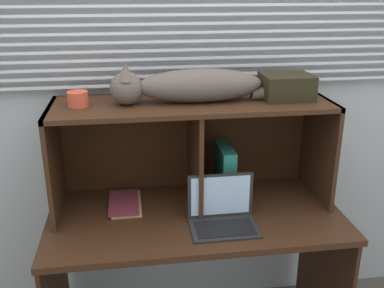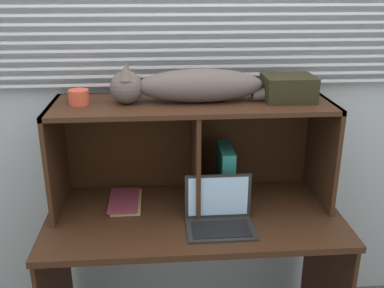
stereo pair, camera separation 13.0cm
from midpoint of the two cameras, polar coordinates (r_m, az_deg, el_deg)
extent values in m
cube|color=#A9B0B9|center=(2.29, 1.12, 6.39)|extent=(4.40, 0.04, 2.50)
cube|color=silver|center=(2.23, 1.26, 7.78)|extent=(3.09, 0.02, 0.01)
cube|color=silver|center=(2.22, 1.27, 8.82)|extent=(3.09, 0.02, 0.01)
cube|color=silver|center=(2.21, 1.28, 9.87)|extent=(3.09, 0.02, 0.01)
cube|color=silver|center=(2.21, 1.29, 10.93)|extent=(3.09, 0.02, 0.01)
cube|color=silver|center=(2.20, 1.30, 11.99)|extent=(3.09, 0.02, 0.01)
cube|color=silver|center=(2.19, 1.30, 13.05)|extent=(3.09, 0.02, 0.01)
cube|color=silver|center=(2.19, 1.31, 14.13)|extent=(3.09, 0.02, 0.01)
cube|color=silver|center=(2.18, 1.32, 15.20)|extent=(3.09, 0.02, 0.01)
cube|color=silver|center=(2.18, 1.33, 16.28)|extent=(3.09, 0.02, 0.01)
cube|color=silver|center=(2.18, 1.34, 17.37)|extent=(3.09, 0.02, 0.01)
cube|color=#371F12|center=(2.13, 2.02, -9.27)|extent=(1.38, 0.67, 0.03)
cube|color=#371F12|center=(2.50, 18.22, -15.87)|extent=(0.02, 0.61, 0.74)
cube|color=#371F12|center=(2.04, 1.82, 5.10)|extent=(1.29, 0.41, 0.02)
cube|color=#371F12|center=(2.15, -15.38, -1.73)|extent=(0.02, 0.41, 0.51)
cube|color=#371F12|center=(2.28, 17.90, -0.76)|extent=(0.02, 0.41, 0.51)
cube|color=#371F12|center=(2.13, 2.13, -1.55)|extent=(0.02, 0.39, 0.49)
cube|color=#321A0C|center=(2.31, 1.21, 0.56)|extent=(1.29, 0.01, 0.51)
ellipsoid|color=#574C49|center=(2.03, 2.90, 7.49)|extent=(0.57, 0.17, 0.15)
sphere|color=#574C49|center=(2.01, -6.56, 7.22)|extent=(0.15, 0.15, 0.15)
cone|color=brown|center=(1.96, -6.68, 9.07)|extent=(0.07, 0.07, 0.07)
cone|color=#594A4D|center=(2.03, -6.61, 9.48)|extent=(0.07, 0.07, 0.07)
cylinder|color=#574C49|center=(2.12, 13.45, 6.24)|extent=(0.30, 0.06, 0.06)
cube|color=black|center=(2.00, 5.57, -10.85)|extent=(0.30, 0.20, 0.01)
cube|color=black|center=(2.03, 5.20, -6.71)|extent=(0.30, 0.01, 0.21)
cube|color=#ADD1F9|center=(2.03, 5.22, -6.76)|extent=(0.27, 0.00, 0.19)
cube|color=black|center=(1.99, 5.63, -10.84)|extent=(0.26, 0.14, 0.00)
cube|color=#23756C|center=(2.19, 5.97, -3.92)|extent=(0.06, 0.23, 0.28)
cube|color=tan|center=(2.22, -6.72, -7.44)|extent=(0.14, 0.25, 0.01)
cube|color=maroon|center=(2.21, -7.08, -7.20)|extent=(0.14, 0.25, 0.01)
cylinder|color=#C54831|center=(2.04, -12.56, 5.88)|extent=(0.09, 0.09, 0.07)
cube|color=black|center=(2.12, 13.98, 6.98)|extent=(0.23, 0.19, 0.11)
camera|label=1|loc=(0.06, -88.24, 0.66)|focal=41.57mm
camera|label=2|loc=(0.06, 91.76, -0.66)|focal=41.57mm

